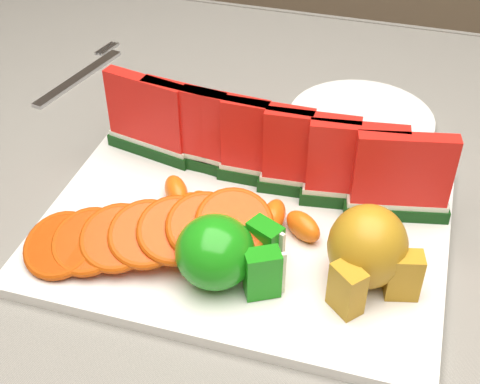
# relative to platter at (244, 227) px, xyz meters

# --- Properties ---
(table) EXTENTS (1.40, 0.90, 0.75)m
(table) POSITION_rel_platter_xyz_m (0.02, 0.01, -0.11)
(table) COLOR #482E1C
(table) RESTS_ON ground
(tablecloth) EXTENTS (1.53, 1.03, 0.20)m
(tablecloth) POSITION_rel_platter_xyz_m (0.02, 0.01, -0.05)
(tablecloth) COLOR gray
(tablecloth) RESTS_ON table
(platter) EXTENTS (0.40, 0.30, 0.01)m
(platter) POSITION_rel_platter_xyz_m (0.00, 0.00, 0.00)
(platter) COLOR silver
(platter) RESTS_ON tablecloth
(apple_cluster) EXTENTS (0.10, 0.08, 0.07)m
(apple_cluster) POSITION_rel_platter_xyz_m (0.00, -0.08, 0.04)
(apple_cluster) COLOR #207A19
(apple_cluster) RESTS_ON platter
(pear_cluster) EXTENTS (0.10, 0.10, 0.08)m
(pear_cluster) POSITION_rel_platter_xyz_m (0.13, -0.05, 0.04)
(pear_cluster) COLOR #A6921A
(pear_cluster) RESTS_ON platter
(side_plate) EXTENTS (0.19, 0.19, 0.01)m
(side_plate) POSITION_rel_platter_xyz_m (0.08, 0.23, -0.00)
(side_plate) COLOR silver
(side_plate) RESTS_ON tablecloth
(fork) EXTENTS (0.05, 0.19, 0.00)m
(fork) POSITION_rel_platter_xyz_m (-0.30, 0.24, -0.00)
(fork) COLOR silver
(fork) RESTS_ON tablecloth
(watermelon_row) EXTENTS (0.39, 0.07, 0.10)m
(watermelon_row) POSITION_rel_platter_xyz_m (0.00, 0.07, 0.05)
(watermelon_row) COLOR #0C3E17
(watermelon_row) RESTS_ON platter
(orange_fan_front) EXTENTS (0.25, 0.14, 0.06)m
(orange_fan_front) POSITION_rel_platter_xyz_m (-0.07, -0.07, 0.04)
(orange_fan_front) COLOR #F1540D
(orange_fan_front) RESTS_ON platter
(orange_fan_back) EXTENTS (0.24, 0.10, 0.04)m
(orange_fan_back) POSITION_rel_platter_xyz_m (-0.04, 0.12, 0.02)
(orange_fan_back) COLOR #F1540D
(orange_fan_back) RESTS_ON platter
(tangerine_segments) EXTENTS (0.18, 0.06, 0.03)m
(tangerine_segments) POSITION_rel_platter_xyz_m (-0.01, 0.00, 0.02)
(tangerine_segments) COLOR red
(tangerine_segments) RESTS_ON platter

